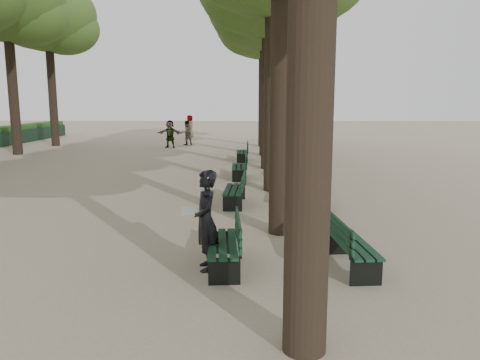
{
  "coord_description": "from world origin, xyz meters",
  "views": [
    {
      "loc": [
        0.87,
        -7.18,
        2.95
      ],
      "look_at": [
        0.6,
        3.0,
        1.2
      ],
      "focal_mm": 35.0,
      "sensor_mm": 36.0,
      "label": 1
    }
  ],
  "objects": [
    {
      "name": "bench_left_2",
      "position": [
        0.37,
        10.38,
        0.27
      ],
      "size": [
        0.62,
        1.82,
        0.92
      ],
      "color": "black",
      "rests_on": "ground"
    },
    {
      "name": "tree_central_5",
      "position": [
        1.5,
        23.0,
        7.65
      ],
      "size": [
        6.0,
        6.0,
        9.95
      ],
      "color": "#33261C",
      "rests_on": "ground"
    },
    {
      "name": "pedestrian_b",
      "position": [
        2.88,
        25.02,
        0.93
      ],
      "size": [
        1.04,
        1.17,
        1.86
      ],
      "primitive_type": "imported",
      "rotation": [
        0.0,
        0.0,
        4.04
      ],
      "color": "#262628",
      "rests_on": "ground"
    },
    {
      "name": "man_with_map",
      "position": [
        0.07,
        0.67,
        0.88
      ],
      "size": [
        0.68,
        0.76,
        1.77
      ],
      "color": "black",
      "rests_on": "ground"
    },
    {
      "name": "ground",
      "position": [
        0.0,
        0.0,
        0.0
      ],
      "size": [
        120.0,
        120.0,
        0.0
      ],
      "primitive_type": "plane",
      "color": "tan",
      "rests_on": "ground"
    },
    {
      "name": "bench_right_3",
      "position": [
        2.63,
        15.64,
        0.27
      ],
      "size": [
        0.64,
        1.82,
        0.92
      ],
      "color": "black",
      "rests_on": "ground"
    },
    {
      "name": "bench_left_0",
      "position": [
        0.37,
        0.74,
        0.27
      ],
      "size": [
        0.7,
        1.84,
        0.92
      ],
      "color": "black",
      "rests_on": "ground"
    },
    {
      "name": "pedestrian_d",
      "position": [
        -4.02,
        29.3,
        0.89
      ],
      "size": [
        0.48,
        0.92,
        1.79
      ],
      "primitive_type": "imported",
      "rotation": [
        0.0,
        0.0,
        4.85
      ],
      "color": "#262628",
      "rests_on": "ground"
    },
    {
      "name": "bench_right_0",
      "position": [
        2.63,
        0.77,
        0.27
      ],
      "size": [
        0.74,
        1.85,
        0.92
      ],
      "color": "black",
      "rests_on": "ground"
    },
    {
      "name": "pedestrian_a",
      "position": [
        -3.5,
        23.65,
        0.8
      ],
      "size": [
        0.82,
        0.72,
        1.61
      ],
      "primitive_type": "imported",
      "rotation": [
        0.0,
        0.0,
        3.76
      ],
      "color": "#262628",
      "rests_on": "ground"
    },
    {
      "name": "tree_far_5",
      "position": [
        -12.0,
        23.0,
        8.14
      ],
      "size": [
        6.0,
        6.0,
        10.45
      ],
      "color": "#33261C",
      "rests_on": "ground"
    },
    {
      "name": "bench_left_1",
      "position": [
        0.37,
        5.79,
        0.27
      ],
      "size": [
        0.63,
        1.82,
        0.92
      ],
      "color": "black",
      "rests_on": "ground"
    },
    {
      "name": "bench_right_1",
      "position": [
        2.63,
        5.51,
        0.27
      ],
      "size": [
        0.69,
        1.83,
        0.92
      ],
      "color": "black",
      "rests_on": "ground"
    },
    {
      "name": "bench_left_3",
      "position": [
        0.37,
        15.55,
        0.27
      ],
      "size": [
        0.62,
        1.81,
        0.92
      ],
      "color": "black",
      "rests_on": "ground"
    },
    {
      "name": "tree_central_4",
      "position": [
        1.5,
        18.0,
        7.65
      ],
      "size": [
        6.0,
        6.0,
        9.95
      ],
      "color": "#33261C",
      "rests_on": "ground"
    },
    {
      "name": "pedestrian_e",
      "position": [
        -4.29,
        21.91,
        0.86
      ],
      "size": [
        1.62,
        0.52,
        1.72
      ],
      "primitive_type": "imported",
      "rotation": [
        0.0,
        0.0,
        6.17
      ],
      "color": "#262628",
      "rests_on": "ground"
    },
    {
      "name": "bench_right_2",
      "position": [
        2.63,
        10.49,
        0.27
      ],
      "size": [
        0.76,
        1.85,
        0.92
      ],
      "color": "black",
      "rests_on": "ground"
    }
  ]
}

